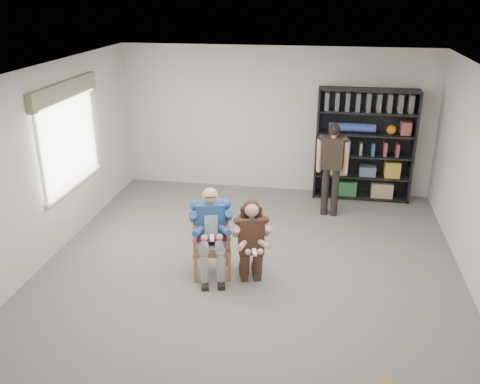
% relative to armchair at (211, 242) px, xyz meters
% --- Properties ---
extents(room_shell, '(6.00, 7.00, 2.80)m').
position_rel_armchair_xyz_m(room_shell, '(0.51, -0.05, 0.90)').
color(room_shell, silver).
rests_on(room_shell, ground).
extents(floor, '(6.00, 7.00, 0.01)m').
position_rel_armchair_xyz_m(floor, '(0.51, -0.05, -0.50)').
color(floor, slate).
rests_on(floor, ground).
extents(window_left, '(0.16, 2.00, 1.75)m').
position_rel_armchair_xyz_m(window_left, '(-2.44, 0.95, 1.13)').
color(window_left, silver).
rests_on(window_left, room_shell).
extents(armchair, '(0.70, 0.69, 1.00)m').
position_rel_armchair_xyz_m(armchair, '(0.00, 0.00, 0.00)').
color(armchair, olive).
rests_on(armchair, floor).
extents(seated_man, '(0.74, 0.90, 1.30)m').
position_rel_armchair_xyz_m(seated_man, '(0.00, 0.00, 0.15)').
color(seated_man, navy).
rests_on(seated_man, floor).
extents(kneeling_woman, '(0.68, 0.90, 1.19)m').
position_rel_armchair_xyz_m(kneeling_woman, '(0.58, -0.12, 0.09)').
color(kneeling_woman, '#3D281B').
rests_on(kneeling_woman, floor).
extents(bookshelf, '(1.80, 0.38, 2.10)m').
position_rel_armchair_xyz_m(bookshelf, '(2.21, 3.23, 0.55)').
color(bookshelf, black).
rests_on(bookshelf, floor).
extents(standing_man, '(0.55, 0.35, 1.68)m').
position_rel_armchair_xyz_m(standing_man, '(1.62, 2.32, 0.34)').
color(standing_man, black).
rests_on(standing_man, floor).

